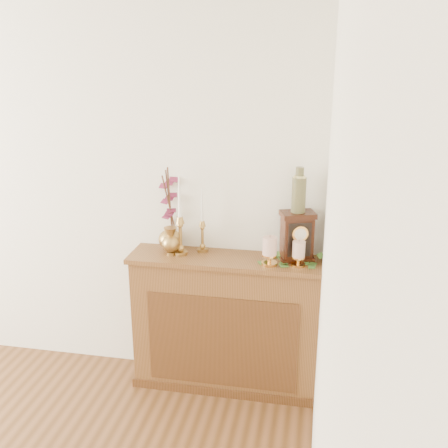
% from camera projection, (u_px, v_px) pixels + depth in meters
% --- Properties ---
extents(console_shelf, '(1.24, 0.34, 0.93)m').
position_uv_depth(console_shelf, '(226.00, 327.00, 3.46)').
color(console_shelf, brown).
rests_on(console_shelf, ground).
extents(candlestick_left, '(0.09, 0.09, 0.52)m').
position_uv_depth(candlestick_left, '(180.00, 229.00, 3.30)').
color(candlestick_left, '#A37B41').
rests_on(candlestick_left, console_shelf).
extents(candlestick_center, '(0.07, 0.07, 0.42)m').
position_uv_depth(candlestick_center, '(202.00, 231.00, 3.36)').
color(candlestick_center, '#A37B41').
rests_on(candlestick_center, console_shelf).
extents(bud_vase, '(0.11, 0.11, 0.18)m').
position_uv_depth(bud_vase, '(171.00, 241.00, 3.32)').
color(bud_vase, '#A37B41').
rests_on(bud_vase, console_shelf).
extents(ginger_jar, '(0.23, 0.24, 0.56)m').
position_uv_depth(ginger_jar, '(170.00, 211.00, 3.40)').
color(ginger_jar, '#A37B41').
rests_on(ginger_jar, console_shelf).
extents(pillar_candle_left, '(0.10, 0.10, 0.19)m').
position_uv_depth(pillar_candle_left, '(270.00, 249.00, 3.16)').
color(pillar_candle_left, '#E0A24E').
rests_on(pillar_candle_left, console_shelf).
extents(pillar_candle_right, '(0.09, 0.09, 0.17)m').
position_uv_depth(pillar_candle_right, '(299.00, 252.00, 3.15)').
color(pillar_candle_right, '#E0A24E').
rests_on(pillar_candle_right, console_shelf).
extents(ivy_garland, '(0.49, 0.21, 0.08)m').
position_uv_depth(ivy_garland, '(291.00, 261.00, 3.21)').
color(ivy_garland, '#3E6B29').
rests_on(ivy_garland, console_shelf).
extents(mantel_clock, '(0.24, 0.20, 0.31)m').
position_uv_depth(mantel_clock, '(297.00, 236.00, 3.23)').
color(mantel_clock, '#35150A').
rests_on(mantel_clock, console_shelf).
extents(ceramic_vase, '(0.09, 0.09, 0.28)m').
position_uv_depth(ceramic_vase, '(299.00, 192.00, 3.14)').
color(ceramic_vase, '#1B3629').
rests_on(ceramic_vase, mantel_clock).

